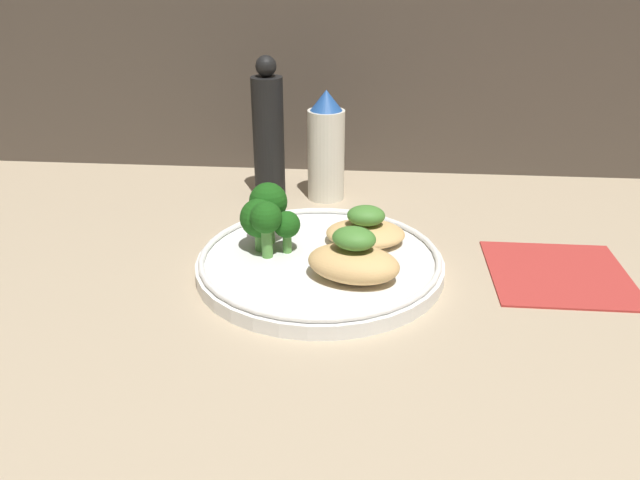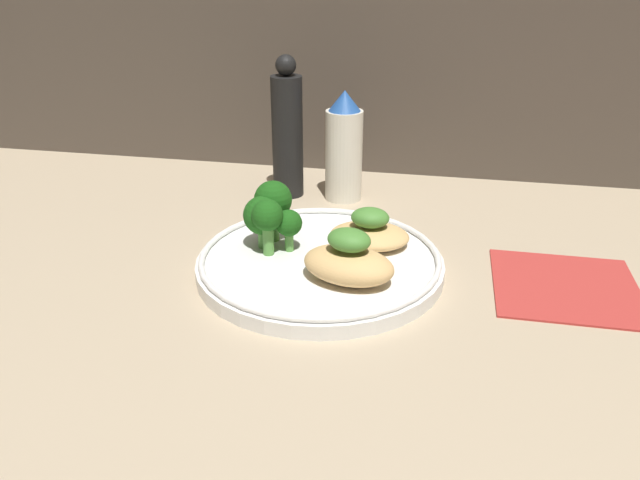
% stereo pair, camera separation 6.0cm
% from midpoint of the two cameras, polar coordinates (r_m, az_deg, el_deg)
% --- Properties ---
extents(ground_plane, '(1.80, 1.80, 0.01)m').
position_cam_midpoint_polar(ground_plane, '(0.62, 2.78, -3.35)').
color(ground_plane, tan).
extents(plate, '(0.24, 0.24, 0.02)m').
position_cam_midpoint_polar(plate, '(0.61, 2.81, -2.12)').
color(plate, white).
rests_on(plate, ground_plane).
extents(grilled_meat_front, '(0.10, 0.08, 0.05)m').
position_cam_midpoint_polar(grilled_meat_front, '(0.56, 5.68, -2.05)').
color(grilled_meat_front, tan).
rests_on(grilled_meat_front, plate).
extents(grilled_meat_middle, '(0.08, 0.06, 0.04)m').
position_cam_midpoint_polar(grilled_meat_middle, '(0.63, 7.26, 0.63)').
color(grilled_meat_middle, tan).
rests_on(grilled_meat_middle, plate).
extents(broccoli_bunch, '(0.06, 0.07, 0.06)m').
position_cam_midpoint_polar(broccoli_bunch, '(0.62, -1.80, 2.51)').
color(broccoli_bunch, '#569942').
rests_on(broccoli_bunch, plate).
extents(sauce_bottle, '(0.05, 0.05, 0.14)m').
position_cam_midpoint_polar(sauce_bottle, '(0.77, 4.44, 8.32)').
color(sauce_bottle, silver).
rests_on(sauce_bottle, ground_plane).
extents(pepper_grinder, '(0.04, 0.04, 0.17)m').
position_cam_midpoint_polar(pepper_grinder, '(0.78, -0.78, 9.73)').
color(pepper_grinder, black).
rests_on(pepper_grinder, ground_plane).
extents(napkin, '(0.13, 0.13, 0.00)m').
position_cam_midpoint_polar(napkin, '(0.64, 24.11, -3.92)').
color(napkin, '#B2332D').
rests_on(napkin, ground_plane).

